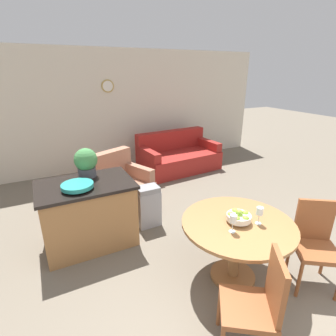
{
  "coord_description": "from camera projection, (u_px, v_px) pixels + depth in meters",
  "views": [
    {
      "loc": [
        -1.6,
        -0.61,
        2.23
      ],
      "look_at": [
        -0.02,
        2.51,
        0.92
      ],
      "focal_mm": 28.0,
      "sensor_mm": 36.0,
      "label": 1
    }
  ],
  "objects": [
    {
      "name": "dining_table",
      "position": [
        237.0,
        235.0,
        2.82
      ],
      "size": [
        1.2,
        1.2,
        0.72
      ],
      "color": "#9E6B3D",
      "rests_on": "ground_plane"
    },
    {
      "name": "wall_back",
      "position": [
        111.0,
        111.0,
        6.03
      ],
      "size": [
        8.0,
        0.09,
        2.7
      ],
      "color": "beige",
      "rests_on": "ground_plane"
    },
    {
      "name": "wine_glass_left",
      "position": [
        233.0,
        219.0,
        2.55
      ],
      "size": [
        0.07,
        0.07,
        0.19
      ],
      "color": "silver",
      "rests_on": "dining_table"
    },
    {
      "name": "fruit_bowl",
      "position": [
        239.0,
        217.0,
        2.74
      ],
      "size": [
        0.26,
        0.26,
        0.15
      ],
      "color": "silver",
      "rests_on": "dining_table"
    },
    {
      "name": "armchair",
      "position": [
        119.0,
        189.0,
        4.54
      ],
      "size": [
        1.18,
        1.12,
        0.91
      ],
      "rotation": [
        0.0,
        0.0,
        0.4
      ],
      "color": "#A87056",
      "rests_on": "ground_plane"
    },
    {
      "name": "dining_chair_near_right",
      "position": [
        315.0,
        240.0,
        2.8
      ],
      "size": [
        0.58,
        0.58,
        0.95
      ],
      "rotation": [
        0.0,
        0.0,
        8.82
      ],
      "color": "brown",
      "rests_on": "ground_plane"
    },
    {
      "name": "trash_bin",
      "position": [
        148.0,
        206.0,
        3.93
      ],
      "size": [
        0.34,
        0.25,
        0.63
      ],
      "color": "#9E9EA3",
      "rests_on": "ground_plane"
    },
    {
      "name": "kitchen_island",
      "position": [
        88.0,
        213.0,
        3.48
      ],
      "size": [
        1.19,
        0.81,
        0.88
      ],
      "color": "#9E6B3D",
      "rests_on": "ground_plane"
    },
    {
      "name": "dining_chair_near_left",
      "position": [
        258.0,
        302.0,
        2.05
      ],
      "size": [
        0.58,
        0.58,
        0.95
      ],
      "rotation": [
        0.0,
        0.0,
        7.25
      ],
      "color": "brown",
      "rests_on": "ground_plane"
    },
    {
      "name": "wine_glass_right",
      "position": [
        260.0,
        212.0,
        2.69
      ],
      "size": [
        0.07,
        0.07,
        0.19
      ],
      "color": "silver",
      "rests_on": "dining_table"
    },
    {
      "name": "couch",
      "position": [
        178.0,
        157.0,
        6.21
      ],
      "size": [
        1.86,
        1.12,
        0.87
      ],
      "rotation": [
        0.0,
        0.0,
        0.07
      ],
      "color": "maroon",
      "rests_on": "ground_plane"
    },
    {
      "name": "teal_bowl",
      "position": [
        77.0,
        186.0,
        3.14
      ],
      "size": [
        0.38,
        0.38,
        0.07
      ],
      "color": "teal",
      "rests_on": "kitchen_island"
    },
    {
      "name": "potted_plant",
      "position": [
        86.0,
        162.0,
        3.47
      ],
      "size": [
        0.3,
        0.3,
        0.39
      ],
      "color": "#4C4C51",
      "rests_on": "kitchen_island"
    }
  ]
}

